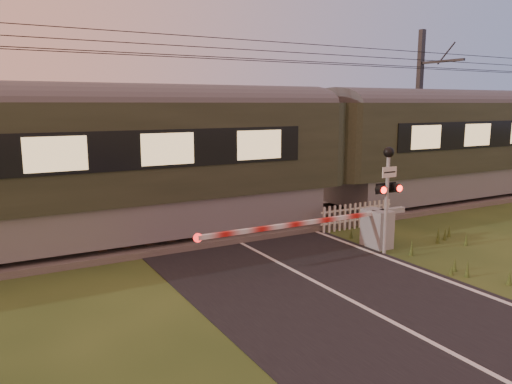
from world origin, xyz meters
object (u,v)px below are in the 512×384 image
catenary_mast (419,110)px  boom_gate (369,227)px  picket_fence (357,215)px  train (321,150)px  crossing_signal (388,181)px

catenary_mast → boom_gate: bearing=-143.7°
picket_fence → train: bearing=93.9°
crossing_signal → boom_gate: bearing=91.8°
boom_gate → picket_fence: bearing=57.4°
crossing_signal → picket_fence: (1.25, 2.61, -1.61)m
picket_fence → catenary_mast: 8.86m
crossing_signal → catenary_mast: catenary_mast is taller
boom_gate → catenary_mast: (8.33, 6.11, 3.22)m
boom_gate → catenary_mast: catenary_mast is taller
train → crossing_signal: train is taller
boom_gate → crossing_signal: (0.02, -0.63, 1.43)m
train → boom_gate: train is taller
picket_fence → catenary_mast: bearing=30.3°
boom_gate → picket_fence: size_ratio=2.26×
crossing_signal → picket_fence: size_ratio=1.01×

